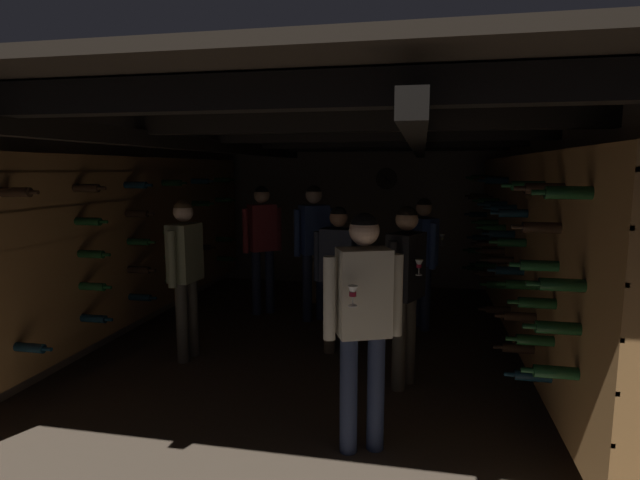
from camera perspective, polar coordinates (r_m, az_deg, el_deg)
The scene contains 11 objects.
ground_plane at distance 5.49m, azimuth -0.63°, elevation -12.40°, with size 8.40×8.40×0.00m, color brown.
room_shell at distance 5.43m, azimuth 0.00°, elevation 2.80°, with size 4.72×6.52×2.41m.
wine_crate_stack at distance 7.34m, azimuth 0.99°, elevation -4.64°, with size 0.52×0.35×0.60m.
display_bottle at distance 7.20m, azimuth 1.85°, elevation -1.37°, with size 0.08×0.08×0.35m.
person_host_center at distance 5.16m, azimuth 2.10°, elevation -3.10°, with size 0.53×0.27×1.54m.
person_guest_far_right at distance 6.12m, azimuth 11.59°, elevation -1.27°, with size 0.43×0.48×1.57m.
person_guest_mid_left at distance 5.19m, azimuth -15.02°, elevation -2.73°, with size 0.25×0.54×1.62m.
person_guest_rear_center at distance 6.29m, azimuth -0.68°, elevation 0.11°, with size 0.44×0.44×1.72m.
person_guest_near_right at distance 3.37m, azimuth 4.92°, elevation -7.96°, with size 0.51×0.41×1.64m.
person_guest_mid_right at distance 4.43m, azimuth 9.66°, elevation -4.47°, with size 0.34×0.50×1.61m.
person_guest_far_left at distance 6.63m, azimuth -6.54°, elevation 0.36°, with size 0.44×0.44×1.70m.
Camera 1 is at (1.08, -5.02, 1.93)m, focal length 28.25 mm.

